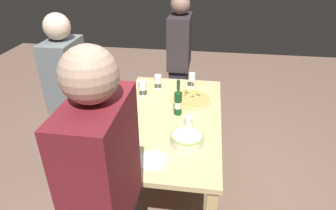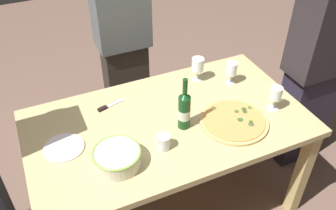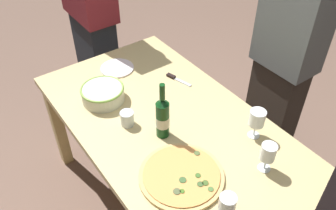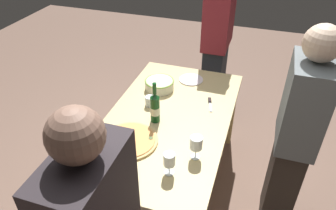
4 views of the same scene
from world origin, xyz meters
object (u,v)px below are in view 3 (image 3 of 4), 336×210
dining_table (168,134)px  pizza (181,176)px  wine_glass_by_bottle (268,153)px  wine_bottle (163,117)px  pizza_knife (176,78)px  serving_bowl (103,93)px  wine_glass_far_left (257,119)px  person_guest_right (90,12)px  side_plate (117,68)px  cup_amber (127,118)px  wine_glass_near_pizza (227,205)px  person_host (284,61)px

dining_table → pizza: (0.34, -0.17, 0.10)m
wine_glass_by_bottle → wine_bottle: bearing=-150.9°
pizza_knife → pizza: bearing=-34.6°
serving_bowl → wine_glass_far_left: (0.70, 0.49, 0.07)m
wine_glass_by_bottle → pizza_knife: bearing=174.2°
pizza → serving_bowl: 0.70m
serving_bowl → person_guest_right: (-0.79, 0.33, 0.09)m
wine_bottle → wine_glass_far_left: bearing=53.2°
wine_bottle → person_guest_right: size_ratio=0.18×
serving_bowl → side_plate: 0.32m
wine_glass_by_bottle → cup_amber: (-0.63, -0.36, -0.06)m
pizza → wine_glass_near_pizza: (0.28, 0.01, 0.10)m
wine_bottle → serving_bowl: bearing=-164.7°
dining_table → serving_bowl: bearing=-151.9°
wine_glass_near_pizza → wine_glass_far_left: 0.53m
pizza_knife → person_guest_right: 0.89m
cup_amber → pizza_knife: (-0.17, 0.44, -0.03)m
wine_bottle → person_host: (-0.03, 0.96, -0.06)m
wine_glass_near_pizza → wine_glass_by_bottle: (-0.09, 0.33, -0.00)m
pizza_knife → person_host: size_ratio=0.11×
cup_amber → side_plate: size_ratio=0.38×
serving_bowl → person_host: 1.15m
wine_bottle → wine_glass_by_bottle: (0.46, 0.25, -0.01)m
side_plate → pizza_knife: size_ratio=1.18×
dining_table → person_guest_right: 1.19m
serving_bowl → person_guest_right: size_ratio=0.14×
wine_glass_by_bottle → person_host: bearing=124.8°
serving_bowl → person_host: size_ratio=0.15×
wine_glass_far_left → pizza_knife: (-0.62, -0.04, -0.11)m
pizza → person_guest_right: person_guest_right is taller
pizza_knife → serving_bowl: bearing=-100.3°
wine_glass_near_pizza → person_guest_right: 1.79m
wine_glass_far_left → pizza_knife: wine_glass_far_left is taller
dining_table → pizza: pizza is taller
wine_bottle → pizza_knife: (-0.34, 0.34, -0.11)m
dining_table → wine_glass_by_bottle: wine_glass_by_bottle is taller
dining_table → wine_glass_far_left: size_ratio=9.82×
cup_amber → person_guest_right: size_ratio=0.05×
person_guest_right → person_host: bearing=38.9°
dining_table → person_host: 0.90m
wine_glass_by_bottle → side_plate: 1.12m
pizza_knife → wine_bottle: bearing=-44.5°
dining_table → person_host: size_ratio=1.01×
side_plate → person_host: (0.62, 0.86, 0.05)m
wine_bottle → pizza_knife: wine_bottle is taller
wine_bottle → pizza_knife: size_ratio=1.78×
wine_glass_near_pizza → pizza_knife: (-0.89, 0.42, -0.10)m
wine_glass_by_bottle → side_plate: size_ratio=0.72×
pizza → dining_table: bearing=153.7°
wine_bottle → person_host: 0.96m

